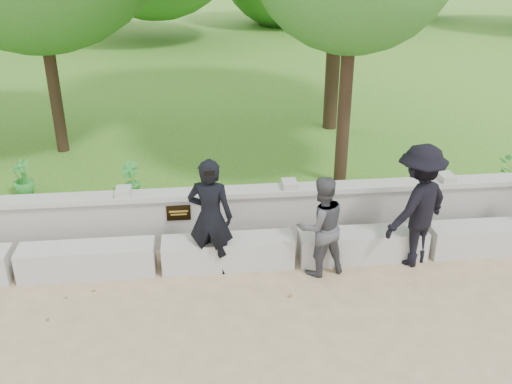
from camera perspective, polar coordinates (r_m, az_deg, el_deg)
ground at (r=6.94m, az=-10.33°, el=-16.06°), size 80.00×80.00×0.00m
lawn at (r=19.75m, az=-8.04°, el=11.84°), size 40.00×22.00×0.25m
concrete_bench at (r=8.35m, az=-9.72°, el=-6.33°), size 11.90×0.45×0.45m
parapet_wall at (r=8.85m, az=-9.62°, el=-2.66°), size 12.50×0.35×0.90m
man_main at (r=7.93m, az=-4.58°, el=-2.50°), size 0.72×0.66×1.73m
visitor_left at (r=7.99m, az=6.51°, el=-3.43°), size 0.83×0.72×1.48m
visitor_mid at (r=8.43m, az=15.89°, el=-1.34°), size 1.36×1.22×1.83m
shrub_b at (r=9.98m, az=-12.43°, el=1.11°), size 0.46×0.46×0.65m
shrub_d at (r=10.64m, az=-22.28°, el=1.29°), size 0.50×0.49×0.66m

